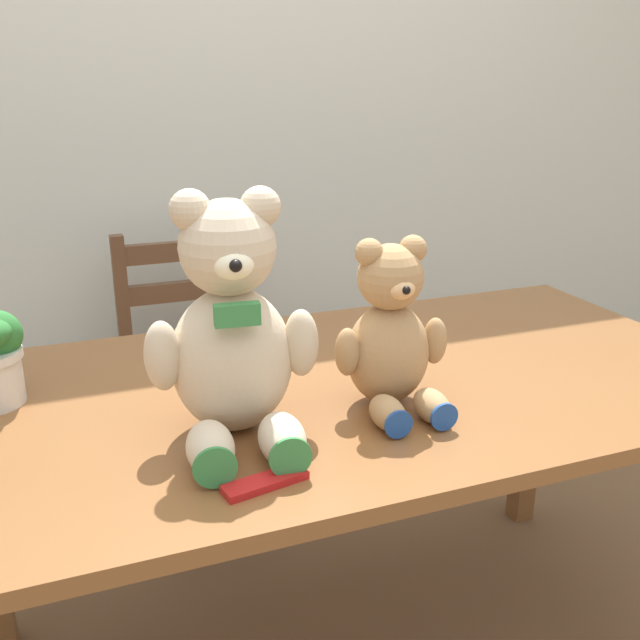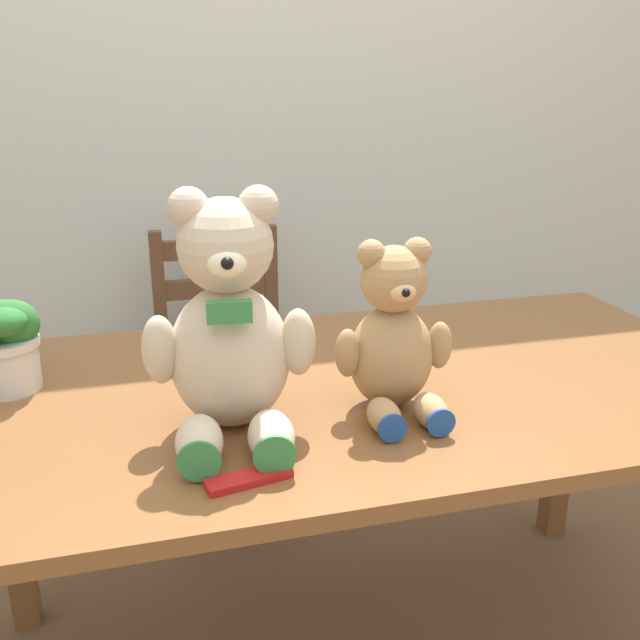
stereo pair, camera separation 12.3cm
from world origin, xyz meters
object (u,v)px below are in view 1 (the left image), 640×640
(teddy_bear_left, at_px, (232,333))
(chocolate_bar, at_px, (265,482))
(teddy_bear_right, at_px, (391,335))
(wooden_chair_behind, at_px, (193,375))

(teddy_bear_left, bearing_deg, chocolate_bar, 94.87)
(teddy_bear_right, xyz_separation_m, chocolate_bar, (-0.30, -0.19, -0.13))
(chocolate_bar, bearing_deg, wooden_chair_behind, 84.62)
(chocolate_bar, bearing_deg, teddy_bear_right, 32.27)
(wooden_chair_behind, xyz_separation_m, chocolate_bar, (-0.11, -1.15, 0.31))
(teddy_bear_right, bearing_deg, chocolate_bar, 34.47)
(wooden_chair_behind, relative_size, teddy_bear_left, 2.09)
(wooden_chair_behind, distance_m, teddy_bear_right, 1.07)
(teddy_bear_left, distance_m, chocolate_bar, 0.25)
(wooden_chair_behind, distance_m, chocolate_bar, 1.20)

